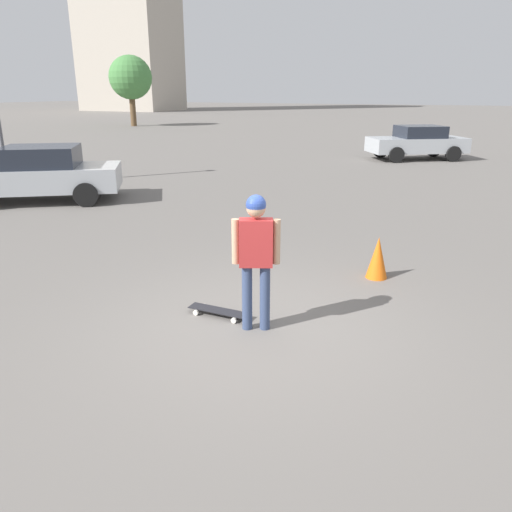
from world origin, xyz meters
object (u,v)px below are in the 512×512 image
object	(u,v)px
skateboard	(218,311)
car_parked_near	(40,173)
traffic_cone	(378,258)
car_parked_far	(417,142)
person	(256,248)

from	to	relation	value
skateboard	car_parked_near	bearing A→B (deg)	-29.26
traffic_cone	car_parked_near	bearing A→B (deg)	77.28
car_parked_far	car_parked_near	bearing A→B (deg)	25.82
skateboard	car_parked_near	xyz separation A→B (m)	(4.57, 8.03, 0.70)
person	traffic_cone	size ratio (longest dim) A/B	2.55
person	car_parked_near	xyz separation A→B (m)	(4.71, 8.66, -0.32)
car_parked_near	skateboard	bearing A→B (deg)	116.06
traffic_cone	skateboard	bearing A→B (deg)	144.94
person	skateboard	size ratio (longest dim) A/B	2.04
car_parked_near	person	bearing A→B (deg)	117.20
person	car_parked_near	bearing A→B (deg)	128.02
skateboard	car_parked_far	bearing A→B (deg)	-90.46
skateboard	car_parked_far	distance (m)	18.03
car_parked_near	traffic_cone	distance (m)	9.96
car_parked_near	car_parked_far	distance (m)	15.80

